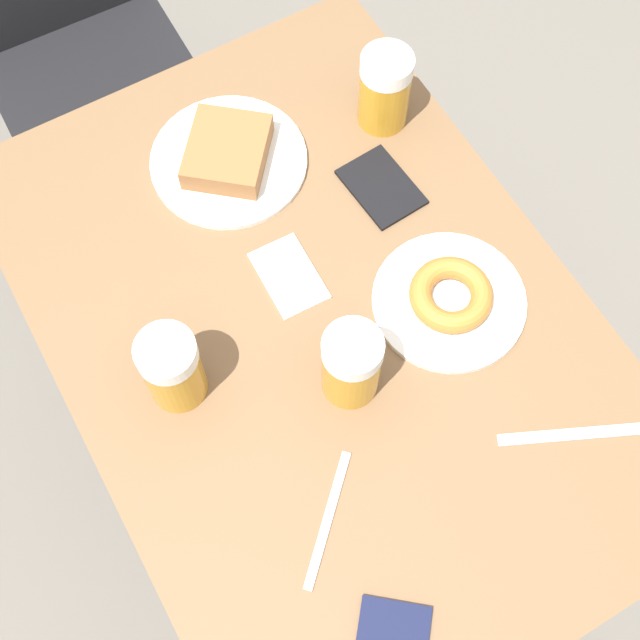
{
  "coord_description": "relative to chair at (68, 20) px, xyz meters",
  "views": [
    {
      "loc": [
        -0.26,
        -0.45,
        1.91
      ],
      "look_at": [
        0.0,
        0.0,
        0.77
      ],
      "focal_mm": 50.0,
      "sensor_mm": 36.0,
      "label": 1
    }
  ],
  "objects": [
    {
      "name": "ground_plane",
      "position": [
        0.06,
        -0.91,
        -0.54
      ],
      "size": [
        8.0,
        8.0,
        0.0
      ],
      "primitive_type": "plane",
      "color": "#666059"
    },
    {
      "name": "table",
      "position": [
        0.06,
        -0.91,
        0.14
      ],
      "size": [
        0.72,
        1.05,
        0.75
      ],
      "color": "brown",
      "rests_on": "ground_plane"
    },
    {
      "name": "chair",
      "position": [
        0.0,
        0.0,
        0.0
      ],
      "size": [
        0.41,
        0.41,
        0.9
      ],
      "rotation": [
        0.0,
        0.0,
        -0.02
      ],
      "color": "black",
      "rests_on": "ground_plane"
    },
    {
      "name": "plate_with_cake",
      "position": [
        0.07,
        -0.6,
        0.23
      ],
      "size": [
        0.24,
        0.24,
        0.05
      ],
      "color": "white",
      "rests_on": "table"
    },
    {
      "name": "plate_with_donut",
      "position": [
        0.23,
        -0.97,
        0.23
      ],
      "size": [
        0.22,
        0.22,
        0.04
      ],
      "color": "white",
      "rests_on": "table"
    },
    {
      "name": "beer_mug_left",
      "position": [
        -0.16,
        -0.89,
        0.28
      ],
      "size": [
        0.08,
        0.08,
        0.14
      ],
      "color": "#C68C23",
      "rests_on": "table"
    },
    {
      "name": "beer_mug_center",
      "position": [
        0.05,
        -1.01,
        0.28
      ],
      "size": [
        0.08,
        0.08,
        0.14
      ],
      "color": "#C68C23",
      "rests_on": "table"
    },
    {
      "name": "beer_mug_right",
      "position": [
        0.32,
        -0.65,
        0.28
      ],
      "size": [
        0.08,
        0.08,
        0.14
      ],
      "color": "#C68C23",
      "rests_on": "table"
    },
    {
      "name": "napkin_folded",
      "position": [
        0.06,
        -0.82,
        0.21
      ],
      "size": [
        0.08,
        0.12,
        0.0
      ],
      "rotation": [
        0.0,
        0.0,
        4.68
      ],
      "color": "white",
      "rests_on": "table"
    },
    {
      "name": "fork",
      "position": [
        -0.07,
        -1.16,
        0.21
      ],
      "size": [
        0.14,
        0.14,
        0.0
      ],
      "rotation": [
        0.0,
        0.0,
        2.34
      ],
      "color": "silver",
      "rests_on": "table"
    },
    {
      "name": "knife",
      "position": [
        0.27,
        -1.22,
        0.21
      ],
      "size": [
        0.19,
        0.1,
        0.0
      ],
      "rotation": [
        0.0,
        0.0,
        1.13
      ],
      "color": "silver",
      "rests_on": "table"
    },
    {
      "name": "passport_near_edge",
      "position": [
        0.25,
        -0.76,
        0.21
      ],
      "size": [
        0.1,
        0.13,
        0.01
      ],
      "rotation": [
        0.0,
        0.0,
        0.07
      ],
      "color": "black",
      "rests_on": "table"
    }
  ]
}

